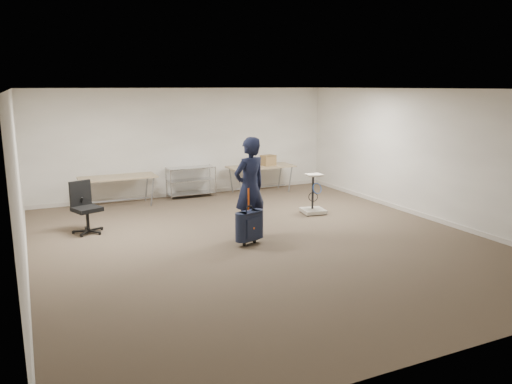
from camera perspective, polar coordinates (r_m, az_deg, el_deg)
ground at (r=9.40m, az=0.54°, el=-5.63°), size 9.00×9.00×0.00m
room_shell at (r=10.59m, az=-2.70°, el=-3.31°), size 8.00×9.00×9.00m
folding_table_left at (r=12.37m, az=-15.53°, el=1.48°), size 1.80×0.75×0.73m
folding_table_right at (r=13.51m, az=0.55°, el=2.78°), size 1.80×0.75×0.73m
wire_shelf at (r=13.09m, az=-7.45°, el=1.32°), size 1.22×0.47×0.80m
person at (r=9.45m, az=-0.73°, el=0.51°), size 0.80×0.63×1.93m
suitcase at (r=9.09m, az=-0.77°, el=-3.87°), size 0.43×0.32×1.05m
office_chair at (r=10.40m, az=-18.81°, el=-2.76°), size 0.62×0.63×1.02m
equipment_cart at (r=11.41m, az=6.58°, el=-1.27°), size 0.57×0.57×0.91m
cardboard_box at (r=13.59m, az=1.40°, el=3.65°), size 0.42×0.35×0.28m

